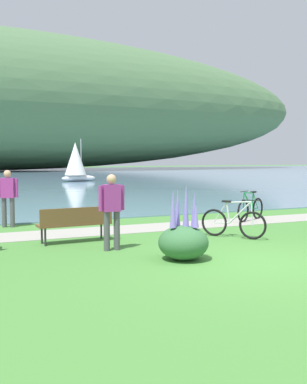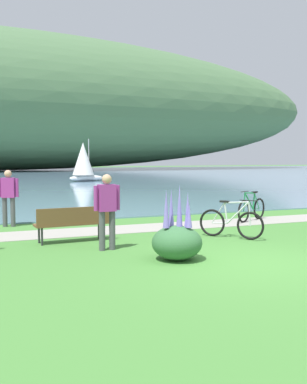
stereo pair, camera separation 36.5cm
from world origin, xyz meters
TOP-DOWN VIEW (x-y plane):
  - ground_plane at (0.00, 0.00)m, footprint 200.00×200.00m
  - bay_water at (0.00, 47.27)m, footprint 180.00×80.00m
  - shoreline_path at (0.00, 4.99)m, footprint 60.00×1.50m
  - park_bench_near_camera at (-2.83, 3.56)m, footprint 1.83×0.60m
  - bicycle_leaning_near_bench at (1.10, 2.60)m, footprint 1.09×1.47m
  - bicycle_beside_path at (3.43, 5.07)m, footprint 1.60×0.87m
  - person_at_shoreline at (-4.05, 6.82)m, footprint 0.58×0.34m
  - person_on_the_grass at (-2.30, 2.33)m, footprint 0.61×0.24m
  - echium_bush_beside_closest at (-1.27, 0.85)m, footprint 1.03×1.03m
  - sailboat_nearest_to_shore at (4.17, 31.42)m, footprint 3.24×2.17m

SIDE VIEW (x-z plane):
  - ground_plane at x=0.00m, z-range 0.00..0.00m
  - shoreline_path at x=0.00m, z-range 0.00..0.01m
  - bay_water at x=0.00m, z-range 0.00..0.04m
  - bicycle_beside_path at x=3.43m, z-range -0.11..0.90m
  - bicycle_leaning_near_bench at x=1.10m, z-range -0.11..0.90m
  - echium_bush_beside_closest at x=-1.27m, z-range -0.37..1.17m
  - park_bench_near_camera at x=-2.83m, z-range 0.08..0.96m
  - person_at_shoreline at x=-4.05m, z-range 0.12..1.83m
  - person_on_the_grass at x=-2.30m, z-range 0.12..1.83m
  - sailboat_nearest_to_shore at x=4.17m, z-range -0.07..3.62m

